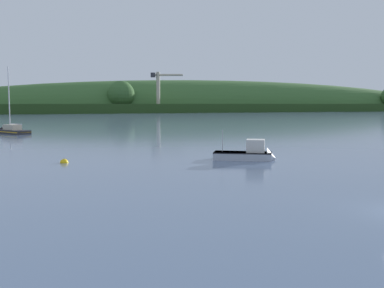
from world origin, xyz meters
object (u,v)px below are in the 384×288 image
dockside_crane (159,92)px  mooring_buoy_midchannel (64,163)px  sailboat_near_mooring (10,133)px  fishing_boat_moored (249,156)px

dockside_crane → mooring_buoy_midchannel: bearing=-86.8°
sailboat_near_mooring → mooring_buoy_midchannel: size_ratio=15.76×
sailboat_near_mooring → mooring_buoy_midchannel: (10.30, -44.80, -0.18)m
sailboat_near_mooring → dockside_crane: bearing=-54.5°
sailboat_near_mooring → fishing_boat_moored: size_ratio=2.08×
fishing_boat_moored → mooring_buoy_midchannel: 17.45m
sailboat_near_mooring → mooring_buoy_midchannel: 45.97m
dockside_crane → fishing_boat_moored: size_ratio=3.52×
sailboat_near_mooring → fishing_boat_moored: sailboat_near_mooring is taller
fishing_boat_moored → dockside_crane: bearing=106.0°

